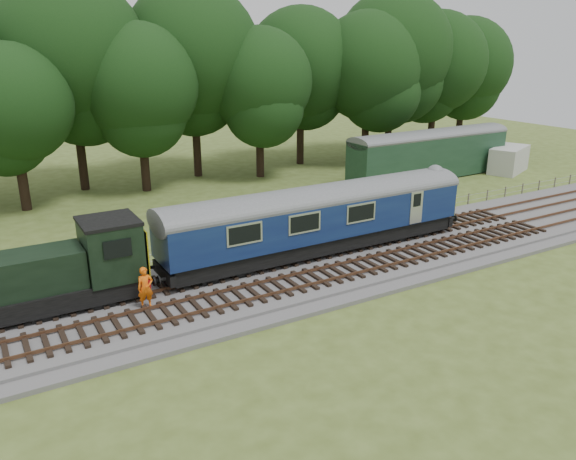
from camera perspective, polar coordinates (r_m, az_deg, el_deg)
ground at (r=29.10m, az=-0.02°, el=-4.76°), size 120.00×120.00×0.00m
ballast at (r=29.03m, az=-0.02°, el=-4.45°), size 70.00×7.00×0.35m
track_north at (r=30.07m, az=-1.37°, el=-3.12°), size 67.20×2.40×0.21m
track_south at (r=27.68m, az=1.66°, el=-5.11°), size 67.20×2.40×0.21m
fence at (r=32.78m, az=-4.00°, el=-2.05°), size 64.00×0.12×1.00m
tree_line at (r=48.42m, az=-13.33°, el=4.33°), size 70.00×8.00×18.00m
dmu_railcar at (r=30.71m, az=3.16°, el=1.66°), size 18.05×2.86×3.88m
shunter_loco at (r=26.37m, az=-23.12°, el=-4.26°), size 8.91×2.60×3.38m
worker at (r=25.50m, az=-14.29°, el=-5.70°), size 0.71×0.48×1.90m
parked_coach at (r=51.15m, az=14.24°, el=7.71°), size 16.44×3.16×4.19m
shed at (r=52.84m, az=13.71°, el=7.10°), size 3.68×3.68×2.89m
caravan at (r=56.12m, az=21.52°, el=6.69°), size 5.32×4.00×2.34m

